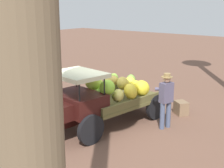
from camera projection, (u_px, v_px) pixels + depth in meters
name	position (u px, v px, depth m)	size (l,w,h in m)	color
ground_plane	(107.00, 125.00, 9.80)	(60.00, 60.00, 0.00)	brown
truck	(101.00, 98.00, 9.47)	(4.60, 2.24, 1.86)	#33110F
farmer	(166.00, 97.00, 9.33)	(0.54, 0.50, 1.74)	#4D5978
wooden_crate	(181.00, 108.00, 10.70)	(0.49, 0.37, 0.47)	#83674A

